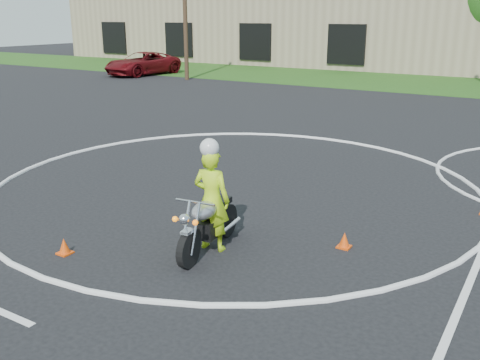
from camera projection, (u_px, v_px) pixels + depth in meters
The scene contains 7 objects.
ground at pixel (161, 222), 11.21m from camera, with size 120.00×120.00×0.00m, color black.
grass_strip at pixel (439, 84), 33.24m from camera, with size 120.00×10.00×0.02m, color #1E4714.
course_markings at pixel (335, 184), 13.68m from camera, with size 19.05×19.05×0.12m.
primary_motorcycle at pixel (208, 223), 9.65m from camera, with size 0.75×2.15×1.13m.
rider_primary_grp at pixel (212, 197), 9.63m from camera, with size 0.74×0.53×2.10m.
pickup_grp at pixel (143, 64), 38.46m from camera, with size 3.28×6.04×1.61m.
warehouse at pixel (279, 15), 51.55m from camera, with size 41.00×17.00×8.30m.
Camera 1 is at (6.86, -8.06, 4.15)m, focal length 40.00 mm.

